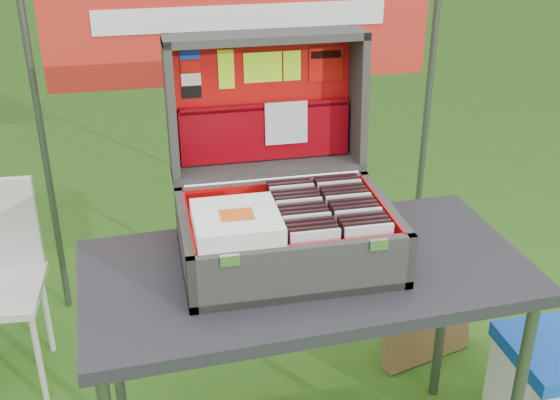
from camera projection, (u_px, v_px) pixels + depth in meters
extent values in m
cube|color=#232328|center=(306.00, 272.00, 2.06)|extent=(1.33, 0.72, 0.04)
cylinder|color=#59595B|center=(116.00, 352.00, 2.36)|extent=(0.04, 0.04, 0.77)
cylinder|color=#59595B|center=(443.00, 311.00, 2.58)|extent=(0.04, 0.04, 0.77)
cube|color=#504E49|center=(287.00, 257.00, 2.07)|extent=(0.62, 0.44, 0.02)
cube|color=#504E49|center=(304.00, 274.00, 1.86)|extent=(0.62, 0.02, 0.17)
cube|color=#504E49|center=(274.00, 205.00, 2.22)|extent=(0.62, 0.02, 0.17)
cube|color=#504E49|center=(185.00, 246.00, 1.99)|extent=(0.02, 0.44, 0.17)
cube|color=#504E49|center=(384.00, 226.00, 2.09)|extent=(0.02, 0.44, 0.17)
cube|color=red|center=(287.00, 252.00, 2.06)|extent=(0.57, 0.39, 0.01)
cube|color=silver|center=(230.00, 260.00, 1.78)|extent=(0.05, 0.01, 0.03)
cube|color=silver|center=(379.00, 244.00, 1.85)|extent=(0.05, 0.01, 0.03)
cylinder|color=silver|center=(273.00, 179.00, 2.20)|extent=(0.56, 0.02, 0.02)
cube|color=#504E49|center=(262.00, 99.00, 2.25)|extent=(0.62, 0.05, 0.44)
cube|color=#504E49|center=(265.00, 37.00, 2.11)|extent=(0.62, 0.17, 0.03)
cube|color=#504E49|center=(268.00, 167.00, 2.27)|extent=(0.62, 0.17, 0.03)
cube|color=#504E49|center=(171.00, 111.00, 2.13)|extent=(0.02, 0.19, 0.45)
cube|color=#504E49|center=(357.00, 98.00, 2.24)|extent=(0.02, 0.19, 0.45)
cube|color=red|center=(263.00, 100.00, 2.24)|extent=(0.56, 0.03, 0.39)
cube|color=red|center=(303.00, 267.00, 1.86)|extent=(0.57, 0.01, 0.14)
cube|color=red|center=(275.00, 203.00, 2.20)|extent=(0.57, 0.01, 0.14)
cube|color=red|center=(191.00, 242.00, 1.98)|extent=(0.01, 0.39, 0.14)
cube|color=red|center=(380.00, 223.00, 2.08)|extent=(0.01, 0.39, 0.14)
cube|color=maroon|center=(265.00, 133.00, 2.26)|extent=(0.55, 0.04, 0.18)
cube|color=maroon|center=(265.00, 107.00, 2.22)|extent=(0.54, 0.02, 0.02)
cube|color=silver|center=(286.00, 123.00, 2.24)|extent=(0.14, 0.02, 0.14)
cube|color=#1933B2|center=(189.00, 53.00, 2.13)|extent=(0.06, 0.01, 0.04)
cube|color=red|center=(190.00, 67.00, 2.14)|extent=(0.06, 0.01, 0.04)
cube|color=white|center=(191.00, 79.00, 2.16)|extent=(0.06, 0.01, 0.04)
cube|color=black|center=(192.00, 92.00, 2.17)|extent=(0.06, 0.01, 0.04)
cube|color=#B0F817|center=(226.00, 69.00, 2.17)|extent=(0.05, 0.01, 0.12)
cube|color=#B0F817|center=(263.00, 67.00, 2.19)|extent=(0.12, 0.01, 0.09)
cube|color=#B0F817|center=(292.00, 66.00, 2.21)|extent=(0.06, 0.01, 0.09)
cube|color=red|center=(326.00, 64.00, 2.23)|extent=(0.11, 0.01, 0.11)
cube|color=black|center=(326.00, 54.00, 2.22)|extent=(0.10, 0.00, 0.02)
cube|color=silver|center=(315.00, 257.00, 1.88)|extent=(0.14, 0.01, 0.16)
cube|color=black|center=(313.00, 252.00, 1.91)|extent=(0.14, 0.01, 0.16)
cube|color=black|center=(311.00, 248.00, 1.93)|extent=(0.14, 0.01, 0.16)
cube|color=black|center=(309.00, 243.00, 1.95)|extent=(0.14, 0.01, 0.16)
cube|color=silver|center=(307.00, 239.00, 1.97)|extent=(0.14, 0.01, 0.16)
cube|color=black|center=(305.00, 235.00, 1.99)|extent=(0.14, 0.01, 0.16)
cube|color=black|center=(303.00, 231.00, 2.01)|extent=(0.14, 0.01, 0.16)
cube|color=black|center=(301.00, 227.00, 2.03)|extent=(0.14, 0.01, 0.16)
cube|color=silver|center=(299.00, 223.00, 2.05)|extent=(0.14, 0.01, 0.16)
cube|color=black|center=(297.00, 220.00, 2.08)|extent=(0.14, 0.01, 0.16)
cube|color=black|center=(295.00, 216.00, 2.10)|extent=(0.14, 0.01, 0.16)
cube|color=black|center=(293.00, 212.00, 2.12)|extent=(0.14, 0.01, 0.16)
cube|color=silver|center=(292.00, 209.00, 2.14)|extent=(0.14, 0.01, 0.16)
cube|color=black|center=(290.00, 205.00, 2.16)|extent=(0.14, 0.01, 0.16)
cube|color=black|center=(288.00, 202.00, 2.18)|extent=(0.14, 0.01, 0.16)
cube|color=silver|center=(368.00, 251.00, 1.91)|extent=(0.14, 0.01, 0.16)
cube|color=black|center=(365.00, 247.00, 1.93)|extent=(0.14, 0.01, 0.16)
cube|color=black|center=(362.00, 242.00, 1.95)|extent=(0.14, 0.01, 0.16)
cube|color=black|center=(360.00, 238.00, 1.98)|extent=(0.14, 0.01, 0.16)
cube|color=silver|center=(357.00, 234.00, 2.00)|extent=(0.14, 0.01, 0.16)
cube|color=black|center=(355.00, 230.00, 2.02)|extent=(0.14, 0.01, 0.16)
cube|color=black|center=(352.00, 226.00, 2.04)|extent=(0.14, 0.01, 0.16)
cube|color=black|center=(350.00, 222.00, 2.06)|extent=(0.14, 0.01, 0.16)
cube|color=silver|center=(347.00, 219.00, 2.08)|extent=(0.14, 0.01, 0.16)
cube|color=black|center=(345.00, 215.00, 2.10)|extent=(0.14, 0.01, 0.16)
cube|color=black|center=(343.00, 211.00, 2.12)|extent=(0.14, 0.01, 0.16)
cube|color=black|center=(341.00, 208.00, 2.15)|extent=(0.14, 0.01, 0.16)
cube|color=silver|center=(338.00, 204.00, 2.17)|extent=(0.14, 0.01, 0.16)
cube|color=black|center=(336.00, 201.00, 2.19)|extent=(0.14, 0.01, 0.16)
cube|color=black|center=(334.00, 198.00, 2.21)|extent=(0.14, 0.01, 0.16)
cube|color=white|center=(237.00, 229.00, 1.90)|extent=(0.23, 0.23, 0.00)
cube|color=white|center=(237.00, 227.00, 1.90)|extent=(0.23, 0.23, 0.00)
cube|color=white|center=(237.00, 226.00, 1.90)|extent=(0.23, 0.23, 0.00)
cube|color=white|center=(236.00, 224.00, 1.89)|extent=(0.23, 0.23, 0.00)
cube|color=white|center=(236.00, 222.00, 1.89)|extent=(0.23, 0.23, 0.01)
cube|color=white|center=(236.00, 221.00, 1.89)|extent=(0.23, 0.23, 0.00)
cube|color=white|center=(236.00, 219.00, 1.89)|extent=(0.23, 0.23, 0.00)
cube|color=white|center=(236.00, 218.00, 1.88)|extent=(0.23, 0.23, 0.00)
cube|color=white|center=(236.00, 216.00, 1.88)|extent=(0.23, 0.23, 0.00)
cube|color=white|center=(236.00, 214.00, 1.88)|extent=(0.23, 0.23, 0.00)
cube|color=#D85919|center=(237.00, 215.00, 1.87)|extent=(0.09, 0.07, 0.00)
cylinder|color=silver|center=(39.00, 357.00, 2.62)|extent=(0.02, 0.02, 0.41)
cylinder|color=silver|center=(46.00, 310.00, 2.89)|extent=(0.02, 0.02, 0.41)
cylinder|color=silver|center=(32.00, 223.00, 2.73)|extent=(0.02, 0.02, 0.38)
cube|color=brown|center=(426.00, 312.00, 2.86)|extent=(0.42, 0.23, 0.43)
cylinder|color=#59595B|center=(42.00, 135.00, 2.90)|extent=(0.03, 0.03, 1.70)
cylinder|color=#59595B|center=(427.00, 108.00, 3.21)|extent=(0.03, 0.03, 1.70)
cube|color=red|center=(242.00, 17.00, 2.85)|extent=(1.60, 0.02, 0.55)
cube|color=white|center=(243.00, 17.00, 2.84)|extent=(1.20, 0.00, 0.10)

